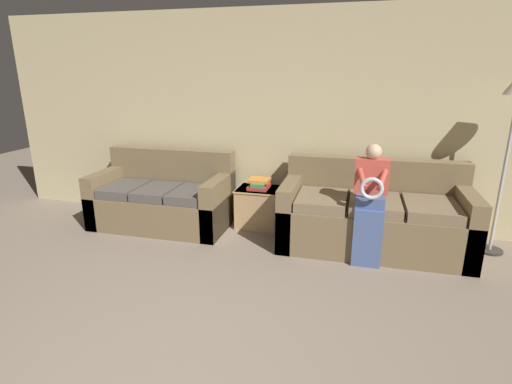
{
  "coord_description": "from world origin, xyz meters",
  "views": [
    {
      "loc": [
        1.05,
        -1.45,
        1.84
      ],
      "look_at": [
        0.16,
        1.97,
        0.77
      ],
      "focal_mm": 28.0,
      "sensor_mm": 36.0,
      "label": 1
    }
  ],
  "objects_px": {
    "side_shelf": "(260,207)",
    "book_stack": "(259,184)",
    "couch_side": "(164,199)",
    "couch_main": "(373,217)",
    "child_left_seated": "(370,200)"
  },
  "relations": [
    {
      "from": "couch_main",
      "to": "child_left_seated",
      "type": "relative_size",
      "value": 1.66
    },
    {
      "from": "side_shelf",
      "to": "book_stack",
      "type": "relative_size",
      "value": 1.81
    },
    {
      "from": "side_shelf",
      "to": "book_stack",
      "type": "bearing_deg",
      "value": 146.7
    },
    {
      "from": "couch_side",
      "to": "child_left_seated",
      "type": "height_order",
      "value": "child_left_seated"
    },
    {
      "from": "couch_main",
      "to": "side_shelf",
      "type": "distance_m",
      "value": 1.36
    },
    {
      "from": "couch_side",
      "to": "couch_main",
      "type": "bearing_deg",
      "value": -0.99
    },
    {
      "from": "couch_side",
      "to": "book_stack",
      "type": "xyz_separation_m",
      "value": [
        1.17,
        0.24,
        0.22
      ]
    },
    {
      "from": "couch_main",
      "to": "couch_side",
      "type": "xyz_separation_m",
      "value": [
        -2.5,
        0.04,
        -0.01
      ]
    },
    {
      "from": "couch_main",
      "to": "side_shelf",
      "type": "xyz_separation_m",
      "value": [
        -1.33,
        0.27,
        -0.09
      ]
    },
    {
      "from": "couch_side",
      "to": "book_stack",
      "type": "height_order",
      "value": "couch_side"
    },
    {
      "from": "couch_side",
      "to": "book_stack",
      "type": "relative_size",
      "value": 5.32
    },
    {
      "from": "couch_main",
      "to": "book_stack",
      "type": "xyz_separation_m",
      "value": [
        -1.33,
        0.28,
        0.2
      ]
    },
    {
      "from": "couch_main",
      "to": "side_shelf",
      "type": "bearing_deg",
      "value": 168.33
    },
    {
      "from": "child_left_seated",
      "to": "couch_main",
      "type": "bearing_deg",
      "value": 80.84
    },
    {
      "from": "couch_side",
      "to": "child_left_seated",
      "type": "relative_size",
      "value": 1.39
    }
  ]
}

